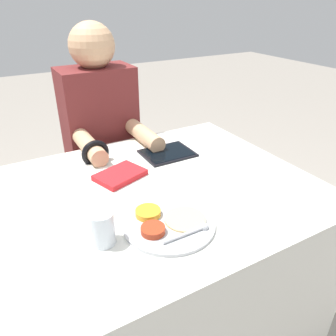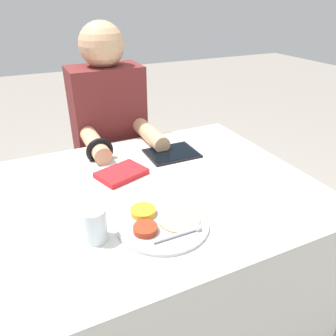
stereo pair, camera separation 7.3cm
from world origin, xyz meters
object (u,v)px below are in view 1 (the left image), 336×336
(red_notebook, at_px, (120,175))
(person_diner, at_px, (104,163))
(thali_tray, at_px, (167,223))
(tablet_device, at_px, (167,153))
(drinking_glass, at_px, (102,228))

(red_notebook, height_order, person_diner, person_diner)
(thali_tray, bearing_deg, tablet_device, 60.49)
(thali_tray, relative_size, drinking_glass, 2.78)
(thali_tray, height_order, drinking_glass, drinking_glass)
(red_notebook, xyz_separation_m, person_diner, (0.09, 0.46, -0.18))
(person_diner, bearing_deg, drinking_glass, -108.83)
(red_notebook, distance_m, tablet_device, 0.26)
(tablet_device, bearing_deg, person_diner, 112.24)
(drinking_glass, bearing_deg, tablet_device, 43.16)
(red_notebook, xyz_separation_m, drinking_glass, (-0.17, -0.30, 0.04))
(thali_tray, bearing_deg, red_notebook, 92.20)
(tablet_device, bearing_deg, drinking_glass, -136.84)
(red_notebook, height_order, tablet_device, red_notebook)
(thali_tray, relative_size, person_diner, 0.21)
(red_notebook, bearing_deg, person_diner, 78.97)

